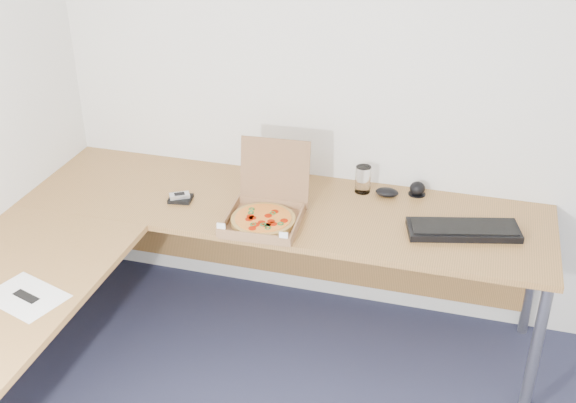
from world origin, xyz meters
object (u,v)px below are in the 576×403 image
(drinking_glass, at_px, (363,179))
(wallet, at_px, (181,199))
(pizza_box, at_px, (264,215))
(desk, at_px, (187,246))
(keyboard, at_px, (463,230))

(drinking_glass, relative_size, wallet, 1.24)
(wallet, bearing_deg, drinking_glass, 13.45)
(pizza_box, distance_m, drinking_glass, 0.56)
(drinking_glass, distance_m, wallet, 0.89)
(desk, height_order, wallet, wallet)
(pizza_box, relative_size, keyboard, 0.78)
(keyboard, xyz_separation_m, wallet, (-1.33, -0.06, -0.01))
(pizza_box, bearing_deg, keyboard, 6.27)
(keyboard, bearing_deg, desk, -175.33)
(desk, distance_m, pizza_box, 0.38)
(pizza_box, distance_m, keyboard, 0.89)
(drinking_glass, relative_size, keyboard, 0.27)
(pizza_box, bearing_deg, desk, -142.19)
(keyboard, bearing_deg, drinking_glass, 137.87)
(keyboard, bearing_deg, wallet, 168.44)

